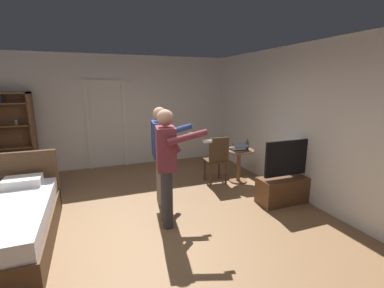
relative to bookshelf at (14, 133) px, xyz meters
name	(u,v)px	position (x,y,z in m)	size (l,w,h in m)	color
ground_plane	(146,230)	(2.18, -3.16, -1.01)	(7.32, 7.32, 0.00)	olive
wall_back	(117,112)	(2.18, 0.23, 0.35)	(5.90, 0.12, 2.72)	silver
wall_right	(313,125)	(5.07, -3.16, 0.35)	(0.12, 6.90, 2.72)	silver
doorway_frame	(106,118)	(1.92, 0.15, 0.21)	(0.93, 0.08, 2.13)	white
bookshelf	(14,133)	(0.00, 0.00, 0.00)	(0.80, 0.32, 1.87)	brown
tv_flatscreen	(289,184)	(4.71, -3.11, -0.69)	(1.12, 0.40, 1.11)	brown
side_table	(239,160)	(4.40, -1.93, -0.54)	(0.62, 0.62, 0.70)	brown
laptop	(239,148)	(4.37, -1.98, -0.26)	(0.33, 0.34, 0.16)	black
bottle_on_table	(247,145)	(4.54, -2.01, -0.21)	(0.06, 0.06, 0.23)	#3A4C22
wooden_chair	(217,158)	(3.93, -1.85, -0.46)	(0.43, 0.43, 0.99)	#4C331E
person_blue_shirt	(167,160)	(2.52, -3.09, -0.03)	(0.71, 0.64, 1.70)	#333338
person_striped_shirt	(161,148)	(2.63, -2.35, -0.04)	(0.66, 0.67, 1.67)	gray
suitcase_dark	(42,181)	(0.56, -0.89, -0.86)	(0.53, 0.32, 0.30)	#1E2D38
suitcase_small	(40,187)	(0.57, -1.23, -0.85)	(0.50, 0.31, 0.32)	#1E2D38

